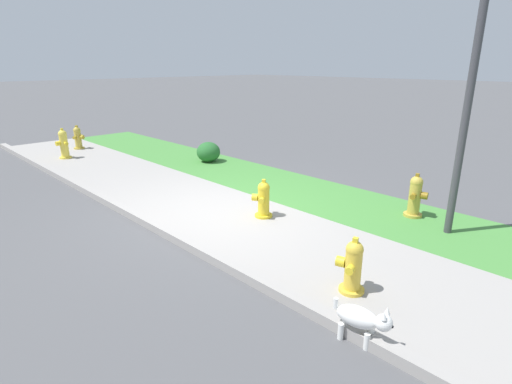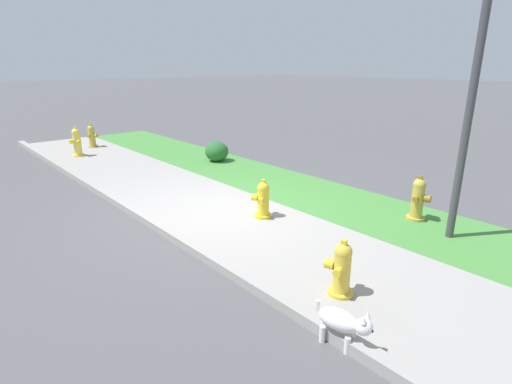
% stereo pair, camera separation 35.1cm
% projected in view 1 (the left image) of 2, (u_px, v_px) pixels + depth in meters
% --- Properties ---
extents(ground_plane, '(120.00, 120.00, 0.00)m').
position_uv_depth(ground_plane, '(218.00, 213.00, 6.91)').
color(ground_plane, '#515154').
extents(sidewalk_pavement, '(18.00, 2.17, 0.01)m').
position_uv_depth(sidewalk_pavement, '(218.00, 213.00, 6.91)').
color(sidewalk_pavement, '#9E9993').
rests_on(sidewalk_pavement, ground).
extents(grass_verge, '(18.00, 1.89, 0.01)m').
position_uv_depth(grass_verge, '(294.00, 188.00, 8.25)').
color(grass_verge, '#47893D').
rests_on(grass_verge, ground).
extents(street_curb, '(18.00, 0.16, 0.12)m').
position_uv_depth(street_curb, '(159.00, 228.00, 6.12)').
color(street_curb, '#9E9993').
rests_on(street_curb, ground).
extents(fire_hydrant_mid_block, '(0.35, 0.36, 0.71)m').
position_uv_depth(fire_hydrant_mid_block, '(78.00, 138.00, 11.92)').
color(fire_hydrant_mid_block, gold).
rests_on(fire_hydrant_mid_block, ground).
extents(fire_hydrant_far_end, '(0.35, 0.36, 0.66)m').
position_uv_depth(fire_hydrant_far_end, '(263.00, 199.00, 6.63)').
color(fire_hydrant_far_end, yellow).
rests_on(fire_hydrant_far_end, ground).
extents(fire_hydrant_across_street, '(0.36, 0.39, 0.75)m').
position_uv_depth(fire_hydrant_across_street, '(415.00, 196.00, 6.65)').
color(fire_hydrant_across_street, gold).
rests_on(fire_hydrant_across_street, ground).
extents(fire_hydrant_at_driveway, '(0.39, 0.37, 0.82)m').
position_uv_depth(fire_hydrant_at_driveway, '(64.00, 144.00, 10.71)').
color(fire_hydrant_at_driveway, yellow).
rests_on(fire_hydrant_at_driveway, ground).
extents(fire_hydrant_by_grass_verge, '(0.35, 0.38, 0.67)m').
position_uv_depth(fire_hydrant_by_grass_verge, '(353.00, 267.00, 4.43)').
color(fire_hydrant_by_grass_verge, gold).
rests_on(fire_hydrant_by_grass_verge, ground).
extents(small_white_dog, '(0.56, 0.26, 0.44)m').
position_uv_depth(small_white_dog, '(362.00, 319.00, 3.63)').
color(small_white_dog, white).
rests_on(small_white_dog, ground).
extents(street_lamp, '(0.32, 0.32, 4.39)m').
position_uv_depth(street_lamp, '(480.00, 27.00, 5.22)').
color(street_lamp, '#3D3D42').
rests_on(street_lamp, ground).
extents(shrub_bush_mid_verge, '(0.61, 0.61, 0.52)m').
position_uv_depth(shrub_bush_mid_verge, '(208.00, 152.00, 10.40)').
color(shrub_bush_mid_verge, '#28662D').
rests_on(shrub_bush_mid_verge, ground).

